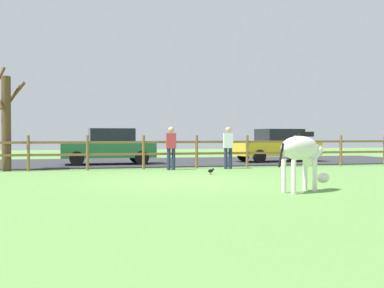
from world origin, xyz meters
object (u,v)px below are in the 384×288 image
object	(u,v)px
zebra	(302,152)
visitor_right_of_tree	(171,146)
bare_tree	(6,119)
visitor_left_of_tree	(228,146)
parked_car_yellow	(277,145)
parked_car_green	(109,146)
crow_on_grass	(211,171)

from	to	relation	value
zebra	visitor_right_of_tree	bearing A→B (deg)	102.14
bare_tree	visitor_left_of_tree	size ratio (longest dim) A/B	2.38
bare_tree	parked_car_yellow	xyz separation A→B (m)	(11.90, 2.74, -1.07)
visitor_right_of_tree	parked_car_yellow	bearing A→B (deg)	31.79
parked_car_yellow	visitor_left_of_tree	xyz separation A→B (m)	(-3.63, -3.63, 0.06)
bare_tree	visitor_left_of_tree	distance (m)	8.38
visitor_left_of_tree	bare_tree	bearing A→B (deg)	173.84
parked_car_green	visitor_left_of_tree	distance (m)	5.52
bare_tree	zebra	xyz separation A→B (m)	(7.64, -8.52, -0.99)
crow_on_grass	parked_car_green	size ratio (longest dim) A/B	0.05
parked_car_yellow	bare_tree	bearing A→B (deg)	-167.03
zebra	visitor_left_of_tree	xyz separation A→B (m)	(0.63, 7.62, -0.02)
crow_on_grass	parked_car_green	distance (m)	6.50
crow_on_grass	parked_car_yellow	size ratio (longest dim) A/B	0.05
zebra	visitor_left_of_tree	world-z (taller)	visitor_left_of_tree
crow_on_grass	parked_car_yellow	world-z (taller)	parked_car_yellow
bare_tree	zebra	size ratio (longest dim) A/B	2.19
parked_car_green	visitor_left_of_tree	xyz separation A→B (m)	(4.38, -3.35, 0.06)
zebra	crow_on_grass	size ratio (longest dim) A/B	8.27
zebra	crow_on_grass	bearing A→B (deg)	97.84
parked_car_green	visitor_left_of_tree	bearing A→B (deg)	-37.40
crow_on_grass	zebra	bearing A→B (deg)	-82.16
parked_car_green	visitor_left_of_tree	size ratio (longest dim) A/B	2.47
parked_car_green	visitor_right_of_tree	xyz separation A→B (m)	(2.12, -3.37, 0.06)
crow_on_grass	parked_car_green	world-z (taller)	parked_car_green
bare_tree	zebra	distance (m)	11.48
bare_tree	parked_car_yellow	world-z (taller)	bare_tree
parked_car_green	visitor_right_of_tree	bearing A→B (deg)	-57.89
zebra	crow_on_grass	distance (m)	5.38
zebra	parked_car_green	bearing A→B (deg)	108.87
bare_tree	visitor_left_of_tree	xyz separation A→B (m)	(8.27, -0.89, -1.01)
zebra	parked_car_yellow	xyz separation A→B (m)	(4.26, 11.26, -0.08)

